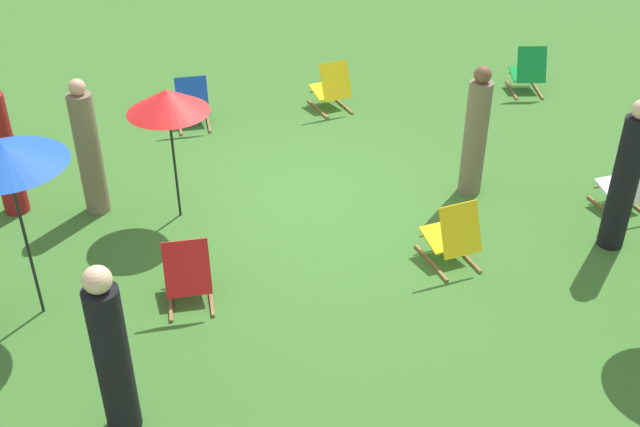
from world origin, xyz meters
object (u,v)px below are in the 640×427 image
(deckchair_1, at_px, (628,187))
(umbrella_0, at_px, (167,101))
(deckchair_3, at_px, (453,236))
(person_0, at_px, (112,355))
(person_4, at_px, (476,135))
(deckchair_7, at_px, (188,274))
(umbrella_2, at_px, (5,155))
(deckchair_4, at_px, (332,88))
(person_2, at_px, (625,179))
(person_1, at_px, (89,151))
(deckchair_11, at_px, (528,72))
(person_3, at_px, (3,151))
(deckchair_2, at_px, (192,104))

(deckchair_1, bearing_deg, umbrella_0, -17.31)
(deckchair_3, bearing_deg, person_0, 14.86)
(person_4, bearing_deg, deckchair_7, 149.03)
(umbrella_2, bearing_deg, deckchair_7, 171.94)
(deckchair_4, bearing_deg, person_2, 105.65)
(person_4, bearing_deg, person_0, 162.08)
(umbrella_2, height_order, person_0, umbrella_2)
(umbrella_0, xyz_separation_m, person_1, (1.01, -0.39, -0.74))
(deckchair_1, bearing_deg, person_0, 14.10)
(deckchair_7, bearing_deg, deckchair_4, -119.15)
(umbrella_0, distance_m, person_4, 3.92)
(person_1, bearing_deg, deckchair_4, 90.97)
(umbrella_0, bearing_deg, deckchair_11, -158.09)
(umbrella_0, bearing_deg, person_1, -21.31)
(deckchair_11, xyz_separation_m, person_3, (8.11, 1.81, 0.50))
(person_3, bearing_deg, deckchair_2, 11.77)
(deckchair_4, height_order, deckchair_11, same)
(deckchair_4, distance_m, person_3, 5.15)
(deckchair_3, relative_size, deckchair_4, 0.99)
(deckchair_3, height_order, deckchair_7, same)
(deckchair_2, distance_m, person_0, 6.11)
(deckchair_3, xyz_separation_m, umbrella_2, (4.58, -0.25, 1.53))
(deckchair_1, bearing_deg, deckchair_3, 6.76)
(deckchair_2, height_order, deckchair_3, same)
(deckchair_4, bearing_deg, umbrella_0, 32.85)
(deckchair_1, height_order, person_3, person_3)
(person_3, bearing_deg, deckchair_4, -3.21)
(deckchair_11, relative_size, umbrella_2, 0.42)
(umbrella_0, distance_m, umbrella_2, 2.27)
(umbrella_0, bearing_deg, deckchair_2, -100.38)
(deckchair_7, height_order, person_0, person_0)
(deckchair_4, distance_m, deckchair_11, 3.38)
(person_1, bearing_deg, umbrella_2, -47.03)
(deckchair_3, distance_m, deckchair_11, 5.28)
(umbrella_2, distance_m, person_2, 6.69)
(umbrella_0, xyz_separation_m, person_0, (0.83, 3.39, -0.75))
(umbrella_0, xyz_separation_m, person_2, (-4.98, 1.94, -0.69))
(deckchair_7, distance_m, umbrella_2, 2.20)
(person_0, relative_size, person_2, 0.93)
(person_1, height_order, person_2, person_2)
(deckchair_4, bearing_deg, umbrella_2, 32.86)
(deckchair_1, distance_m, umbrella_2, 7.33)
(deckchair_7, distance_m, person_0, 1.85)
(deckchair_7, height_order, person_2, person_2)
(deckchair_4, bearing_deg, person_0, 48.46)
(deckchair_1, bearing_deg, umbrella_2, -2.02)
(person_0, distance_m, person_4, 5.56)
(deckchair_1, relative_size, person_2, 0.44)
(deckchair_11, xyz_separation_m, person_2, (1.10, 4.38, 0.54))
(umbrella_2, distance_m, person_4, 5.68)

